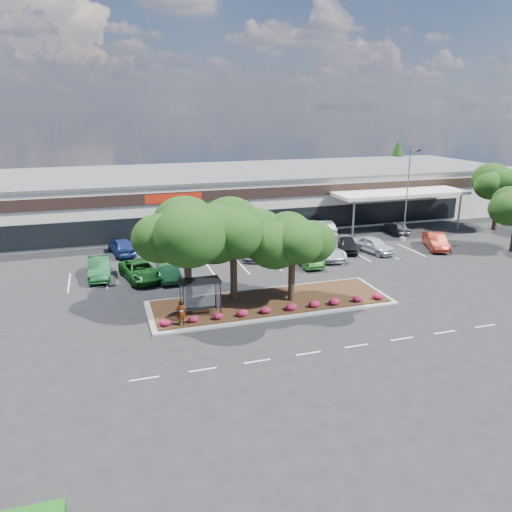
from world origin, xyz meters
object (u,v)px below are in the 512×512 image
object	(u,v)px
car_0	(99,268)
car_1	(140,271)
light_pole	(407,201)
survey_stake	(365,314)

from	to	relation	value
car_0	car_1	world-z (taller)	car_0
light_pole	survey_stake	xyz separation A→B (m)	(-14.88, -17.85, -3.79)
survey_stake	car_1	xyz separation A→B (m)	(-13.74, 13.55, 0.18)
survey_stake	car_1	size ratio (longest dim) A/B	0.17
light_pole	car_1	size ratio (longest dim) A/B	1.79
survey_stake	car_1	world-z (taller)	car_1
survey_stake	car_1	distance (m)	19.30
light_pole	car_0	world-z (taller)	light_pole
light_pole	survey_stake	world-z (taller)	light_pole
light_pole	car_1	bearing A→B (deg)	-171.45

